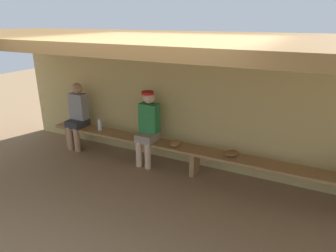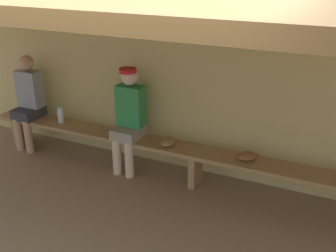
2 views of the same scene
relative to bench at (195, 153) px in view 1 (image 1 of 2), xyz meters
name	(u,v)px [view 1 (image 1 of 2)]	position (x,y,z in m)	size (l,w,h in m)	color
ground_plane	(149,226)	(0.00, -1.55, -0.39)	(24.00, 24.00, 0.00)	#8C6D4C
back_wall	(206,106)	(0.00, 0.45, 0.71)	(8.00, 0.20, 2.20)	tan
dugout_roof	(174,40)	(0.00, -0.85, 1.87)	(8.00, 2.80, 0.12)	brown
bench	(195,153)	(0.00, 0.00, 0.00)	(6.00, 0.36, 0.46)	#9E7547
player_leftmost	(77,113)	(-2.54, 0.00, 0.34)	(0.34, 0.42, 1.34)	#333338
player_in_white	(148,125)	(-0.91, 0.00, 0.36)	(0.34, 0.42, 1.34)	gray
water_bottle_green	(100,125)	(-2.00, 0.02, 0.18)	(0.08, 0.08, 0.22)	silver
baseball_glove_tan	(175,143)	(-0.36, -0.01, 0.12)	(0.24, 0.17, 0.09)	olive
baseball_glove_dark_brown	(231,153)	(0.61, 0.02, 0.12)	(0.24, 0.17, 0.09)	brown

